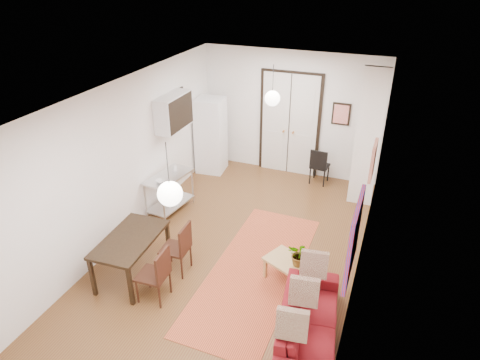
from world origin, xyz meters
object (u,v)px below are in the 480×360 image
(sofa, at_px, (309,322))
(dining_chair_far, at_px, (155,267))
(black_side_chair, at_px, (321,161))
(fridge, at_px, (211,135))
(kitchen_counter, at_px, (170,189))
(dining_chair_near, at_px, (177,241))
(dining_table, at_px, (130,242))
(coffee_table, at_px, (293,266))

(sofa, bearing_deg, dining_chair_far, 82.03)
(sofa, xyz_separation_m, black_side_chair, (-0.81, 4.67, 0.22))
(fridge, bearing_deg, dining_chair_far, -81.92)
(sofa, height_order, dining_chair_far, dining_chair_far)
(kitchen_counter, xyz_separation_m, black_side_chair, (2.60, 2.41, -0.00))
(dining_chair_near, bearing_deg, fridge, -166.94)
(dining_table, relative_size, dining_chair_far, 1.50)
(dining_table, bearing_deg, kitchen_counter, 102.09)
(dining_table, bearing_deg, dining_chair_far, -23.40)
(kitchen_counter, xyz_separation_m, dining_chair_near, (1.03, -1.56, 0.02))
(fridge, xyz_separation_m, dining_table, (0.43, -4.04, -0.25))
(kitchen_counter, distance_m, fridge, 2.08)
(coffee_table, xyz_separation_m, dining_chair_far, (-1.89, -0.99, 0.18))
(dining_table, height_order, dining_chair_far, dining_chair_far)
(black_side_chair, bearing_deg, coffee_table, 100.48)
(fridge, relative_size, dining_table, 1.32)
(dining_chair_far, distance_m, black_side_chair, 4.93)
(sofa, xyz_separation_m, dining_table, (-2.98, 0.26, 0.37))
(kitchen_counter, bearing_deg, sofa, -25.48)
(coffee_table, distance_m, kitchen_counter, 3.19)
(black_side_chair, bearing_deg, fridge, 13.47)
(coffee_table, bearing_deg, fridge, 131.40)
(sofa, relative_size, dining_chair_near, 2.12)
(dining_table, xyz_separation_m, black_side_chair, (2.17, 4.41, -0.15))
(sofa, relative_size, dining_chair_far, 2.12)
(sofa, bearing_deg, kitchen_counter, 48.52)
(coffee_table, bearing_deg, sofa, -63.62)
(coffee_table, bearing_deg, dining_table, -163.73)
(kitchen_counter, height_order, dining_chair_near, dining_chair_near)
(kitchen_counter, bearing_deg, dining_chair_far, -57.52)
(coffee_table, bearing_deg, dining_chair_far, -152.47)
(coffee_table, height_order, dining_chair_near, dining_chair_near)
(coffee_table, bearing_deg, dining_chair_near, -171.37)
(sofa, relative_size, kitchen_counter, 1.73)
(black_side_chair, bearing_deg, dining_chair_near, 73.86)
(coffee_table, relative_size, dining_table, 0.75)
(sofa, height_order, coffee_table, sofa)
(kitchen_counter, relative_size, dining_chair_near, 1.23)
(sofa, relative_size, dining_table, 1.42)
(sofa, xyz_separation_m, coffee_table, (-0.49, 0.99, 0.06))
(dining_chair_near, bearing_deg, dining_table, -56.59)
(kitchen_counter, xyz_separation_m, fridge, (-0.00, 2.04, 0.40))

